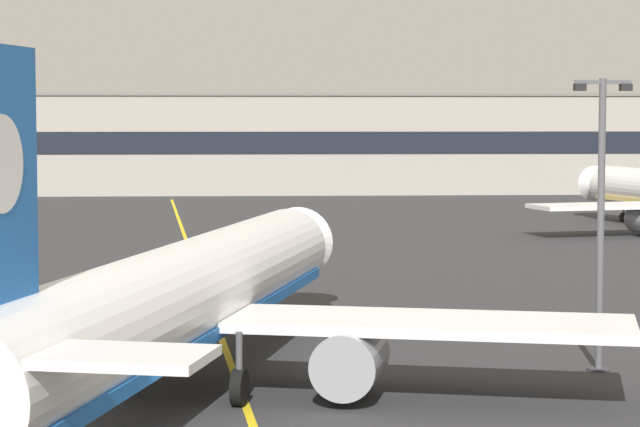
{
  "coord_description": "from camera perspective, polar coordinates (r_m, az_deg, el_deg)",
  "views": [
    {
      "loc": [
        1.93,
        -38.57,
        9.88
      ],
      "look_at": [
        4.6,
        8.26,
        6.44
      ],
      "focal_mm": 73.42,
      "sensor_mm": 36.0,
      "label": 1
    }
  ],
  "objects": [
    {
      "name": "taxiway_centreline",
      "position": [
        69.3,
        -4.83,
        -4.01
      ],
      "size": [
        14.37,
        179.47,
        0.01
      ],
      "primitive_type": "cube",
      "rotation": [
        0.0,
        0.0,
        0.08
      ],
      "color": "yellow",
      "rests_on": "ground"
    },
    {
      "name": "airliner_foreground",
      "position": [
        47.24,
        -6.06,
        -3.75
      ],
      "size": [
        32.21,
        40.95,
        11.65
      ],
      "color": "white",
      "rests_on": "ground"
    },
    {
      "name": "apron_lamp_post",
      "position": [
        51.88,
        12.14,
        -0.19
      ],
      "size": [
        2.24,
        0.9,
        11.4
      ],
      "color": "#515156",
      "rests_on": "ground"
    },
    {
      "name": "terminal_building",
      "position": [
        171.58,
        -6.41,
        3.05
      ],
      "size": [
        167.98,
        12.4,
        13.05
      ],
      "color": "#9E998E",
      "rests_on": "ground"
    }
  ]
}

